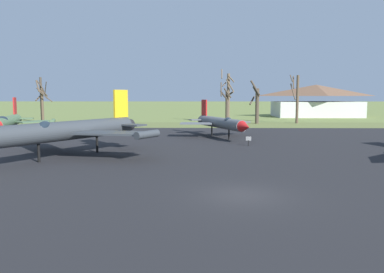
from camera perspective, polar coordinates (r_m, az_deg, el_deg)
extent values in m
plane|color=olive|center=(19.32, 7.41, -8.73)|extent=(600.00, 600.00, 0.00)
cube|color=black|center=(33.67, 4.63, -2.28)|extent=(77.14, 48.96, 0.05)
cube|color=olive|center=(63.95, 2.91, 1.72)|extent=(137.14, 12.00, 0.06)
cylinder|color=#565B60|center=(44.51, 4.19, 2.05)|extent=(5.10, 10.48, 1.24)
cone|color=red|center=(39.01, 7.96, 1.43)|extent=(1.63, 1.85, 1.14)
cylinder|color=black|center=(49.68, 1.48, 2.49)|extent=(1.06, 0.95, 0.87)
ellipsoid|color=#19232D|center=(42.58, 5.38, 2.31)|extent=(0.86, 1.63, 0.81)
cube|color=#565B60|center=(44.74, 0.64, 1.96)|extent=(3.76, 2.39, 0.12)
cube|color=#565B60|center=(46.73, 6.28, 2.11)|extent=(4.18, 4.19, 0.12)
cube|color=red|center=(48.87, 1.83, 4.33)|extent=(0.70, 1.48, 2.00)
cube|color=#565B60|center=(48.50, 0.65, 2.51)|extent=(1.99, 1.69, 0.12)
cube|color=#565B60|center=(49.33, 3.01, 2.56)|extent=(1.99, 1.69, 0.12)
cylinder|color=black|center=(42.48, 5.51, 0.21)|extent=(0.17, 0.17, 1.16)
cylinder|color=black|center=(46.77, 2.97, 0.78)|extent=(0.17, 0.17, 1.16)
cylinder|color=black|center=(37.59, 8.39, -1.03)|extent=(0.08, 0.08, 0.59)
cube|color=white|center=(37.54, 8.41, -0.32)|extent=(0.54, 0.28, 0.39)
cylinder|color=#4C6B47|center=(48.85, -25.75, 1.96)|extent=(4.51, 11.39, 1.33)
cylinder|color=black|center=(54.76, -24.63, 2.39)|extent=(1.10, 0.96, 0.93)
ellipsoid|color=#19232D|center=(45.97, -26.42, 2.16)|extent=(0.98, 1.85, 0.93)
cube|color=#4C6B47|center=(49.92, -22.39, 2.06)|extent=(4.32, 4.62, 0.12)
cylinder|color=#4C6B47|center=(50.43, -19.99, 2.19)|extent=(1.07, 2.17, 0.49)
cube|color=#B21E1E|center=(53.85, -24.86, 4.17)|extent=(0.62, 1.65, 2.14)
cube|color=#4C6B47|center=(54.10, -26.05, 2.39)|extent=(2.16, 1.72, 0.12)
cube|color=#4C6B47|center=(53.70, -23.51, 2.48)|extent=(2.16, 1.72, 0.12)
cylinder|color=black|center=(46.47, -26.23, 0.16)|extent=(0.18, 0.18, 1.24)
cylinder|color=black|center=(51.43, -25.18, 0.73)|extent=(0.18, 0.18, 1.24)
cylinder|color=#33383D|center=(31.88, -17.74, 0.86)|extent=(8.09, 12.04, 1.52)
cylinder|color=black|center=(36.67, -9.52, 1.72)|extent=(1.34, 1.26, 1.06)
ellipsoid|color=#19232D|center=(30.42, -21.07, 1.30)|extent=(0.97, 1.82, 0.91)
cube|color=#33383D|center=(35.41, -20.11, 1.09)|extent=(5.66, 6.19, 0.14)
cube|color=#33383D|center=(30.04, -11.60, 0.51)|extent=(6.11, 3.68, 0.14)
cylinder|color=#33383D|center=(38.02, -22.10, 1.34)|extent=(1.74, 2.37, 0.57)
cylinder|color=#33383D|center=(28.57, -6.69, 0.31)|extent=(1.74, 2.37, 0.57)
cube|color=yellow|center=(35.90, -10.55, 4.83)|extent=(1.06, 1.59, 2.52)
cube|color=#33383D|center=(36.90, -12.23, 1.87)|extent=(2.66, 2.38, 0.14)
cube|color=#33383D|center=(34.96, -8.87, 1.71)|extent=(2.66, 2.38, 0.14)
cylinder|color=black|center=(30.27, -21.83, -2.35)|extent=(0.20, 0.20, 1.42)
cylinder|color=black|center=(33.96, -13.94, -1.21)|extent=(0.20, 0.20, 1.42)
cylinder|color=#42382D|center=(74.93, -21.50, 5.06)|extent=(0.40, 0.40, 8.20)
cylinder|color=#42382D|center=(74.45, -21.70, 7.21)|extent=(1.22, 0.33, 1.61)
cylinder|color=#42382D|center=(75.09, -20.95, 6.74)|extent=(1.09, 1.55, 2.32)
cylinder|color=#42382D|center=(74.58, -21.07, 6.04)|extent=(0.37, 1.55, 1.86)
cylinder|color=brown|center=(74.23, -21.37, 4.32)|extent=(0.46, 0.46, 6.27)
cylinder|color=brown|center=(73.62, -21.62, 6.31)|extent=(1.42, 0.27, 1.25)
cylinder|color=brown|center=(73.74, -21.07, 6.07)|extent=(0.72, 1.39, 1.30)
cylinder|color=brown|center=(74.56, -21.95, 5.27)|extent=(0.35, 1.69, 0.99)
cylinder|color=brown|center=(73.06, -21.01, 5.63)|extent=(1.93, 2.03, 2.12)
cylinder|color=brown|center=(73.99, -21.97, 6.99)|extent=(1.22, 1.31, 2.15)
cylinder|color=#42382D|center=(69.53, 5.22, 4.38)|extent=(0.56, 0.56, 5.68)
cylinder|color=#42382D|center=(69.02, 4.79, 6.07)|extent=(1.23, 1.46, 1.35)
cylinder|color=#42382D|center=(69.49, 4.36, 7.02)|extent=(0.32, 2.31, 2.60)
cylinder|color=#42382D|center=(70.04, 5.68, 6.32)|extent=(1.29, 1.44, 0.99)
cylinder|color=#42382D|center=(68.88, 5.32, 6.46)|extent=(1.46, 0.36, 1.83)
cylinder|color=brown|center=(70.51, 5.43, 5.70)|extent=(0.51, 0.51, 8.89)
cylinder|color=brown|center=(69.94, 4.74, 6.20)|extent=(1.29, 2.01, 1.52)
cylinder|color=brown|center=(69.86, 5.69, 7.54)|extent=(1.61, 0.76, 2.32)
cylinder|color=brown|center=(70.59, 4.45, 9.28)|extent=(0.34, 2.59, 1.91)
cylinder|color=brown|center=(70.86, 4.85, 7.77)|extent=(0.97, 1.58, 0.94)
cylinder|color=brown|center=(70.02, 5.82, 8.57)|extent=(1.41, 1.07, 1.36)
cylinder|color=#42382D|center=(67.55, 9.66, 4.46)|extent=(0.63, 0.63, 6.14)
cylinder|color=#42382D|center=(67.03, 9.49, 6.60)|extent=(1.24, 0.96, 1.83)
cylinder|color=#42382D|center=(66.81, 9.38, 7.16)|extent=(1.76, 1.40, 2.63)
cylinder|color=#42382D|center=(67.88, 8.94, 5.32)|extent=(1.28, 1.91, 1.58)
cylinder|color=brown|center=(69.88, 15.40, 5.32)|extent=(0.47, 0.47, 8.44)
cylinder|color=brown|center=(69.87, 14.86, 7.81)|extent=(0.50, 1.67, 2.22)
cylinder|color=brown|center=(69.47, 14.78, 6.48)|extent=(0.64, 1.95, 2.85)
cylinder|color=brown|center=(69.74, 14.56, 8.38)|extent=(0.34, 2.37, 1.34)
cube|color=beige|center=(94.31, 17.88, 3.90)|extent=(18.84, 12.33, 3.51)
pyramid|color=brown|center=(94.26, 17.97, 6.56)|extent=(19.79, 12.95, 2.61)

